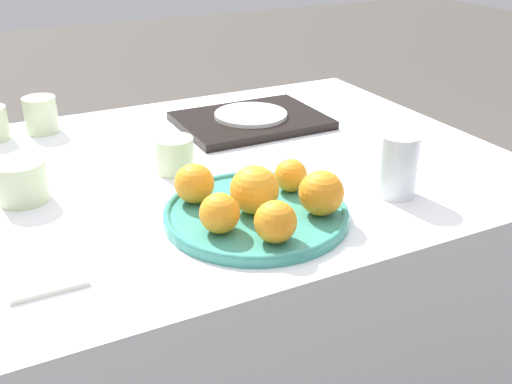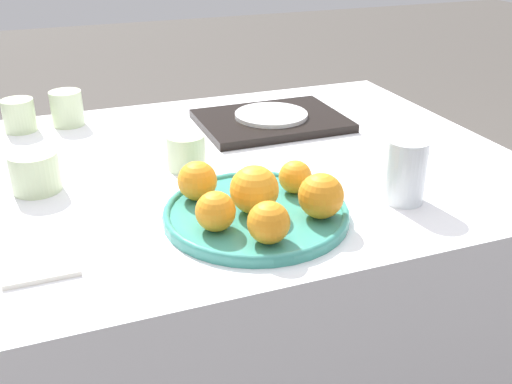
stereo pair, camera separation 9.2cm
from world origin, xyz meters
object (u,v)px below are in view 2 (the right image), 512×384
(cup_1, at_px, (67,108))
(cup_2, at_px, (19,115))
(water_glass, at_px, (405,171))
(serving_tray, at_px, (271,121))
(fruit_platter, at_px, (256,213))
(orange_1, at_px, (197,181))
(orange_2, at_px, (295,177))
(cup_3, at_px, (186,152))
(cup_0, at_px, (35,173))
(orange_3, at_px, (321,196))
(napkin, at_px, (40,261))
(orange_5, at_px, (269,223))
(side_plate, at_px, (271,115))
(orange_4, at_px, (216,211))
(orange_0, at_px, (254,190))

(cup_1, distance_m, cup_2, 0.11)
(water_glass, relative_size, serving_tray, 0.34)
(fruit_platter, height_order, orange_1, orange_1)
(orange_2, bearing_deg, cup_3, 125.29)
(cup_0, relative_size, cup_2, 1.19)
(orange_3, bearing_deg, orange_1, 141.53)
(water_glass, distance_m, cup_3, 0.43)
(cup_0, height_order, cup_1, cup_1)
(napkin, bearing_deg, orange_5, -14.03)
(orange_3, height_order, cup_1, orange_3)
(orange_5, distance_m, cup_1, 0.75)
(orange_2, bearing_deg, napkin, -171.85)
(side_plate, bearing_deg, orange_2, -106.15)
(orange_4, bearing_deg, orange_2, 24.95)
(fruit_platter, relative_size, orange_0, 3.84)
(side_plate, height_order, cup_1, cup_1)
(orange_4, bearing_deg, cup_1, 104.79)
(serving_tray, height_order, side_plate, side_plate)
(orange_0, xyz_separation_m, cup_0, (-0.34, 0.25, -0.02))
(orange_0, xyz_separation_m, side_plate, (0.21, 0.44, -0.03))
(orange_0, height_order, orange_1, orange_0)
(orange_2, bearing_deg, orange_3, -89.57)
(orange_4, bearing_deg, cup_2, 113.48)
(cup_2, height_order, napkin, cup_2)
(orange_2, xyz_separation_m, orange_4, (-0.17, -0.08, 0.00))
(cup_3, bearing_deg, cup_2, 130.82)
(orange_3, height_order, cup_0, orange_3)
(cup_1, bearing_deg, fruit_platter, -67.46)
(cup_0, bearing_deg, orange_0, -36.27)
(orange_5, distance_m, cup_2, 0.79)
(orange_5, relative_size, cup_3, 0.87)
(orange_4, height_order, orange_5, orange_5)
(orange_1, xyz_separation_m, serving_tray, (0.29, 0.36, -0.04))
(side_plate, height_order, napkin, side_plate)
(cup_2, relative_size, cup_3, 0.98)
(cup_2, relative_size, napkin, 0.68)
(water_glass, bearing_deg, serving_tray, 98.03)
(cup_3, height_order, napkin, cup_3)
(water_glass, relative_size, napkin, 1.04)
(orange_5, relative_size, serving_tray, 0.20)
(fruit_platter, bearing_deg, water_glass, -6.33)
(orange_5, height_order, cup_2, orange_5)
(fruit_platter, xyz_separation_m, orange_3, (0.09, -0.06, 0.04))
(cup_0, bearing_deg, cup_3, 0.90)
(orange_0, distance_m, cup_3, 0.26)
(orange_0, distance_m, serving_tray, 0.49)
(orange_0, bearing_deg, orange_1, 132.68)
(water_glass, xyz_separation_m, napkin, (-0.62, 0.01, -0.05))
(fruit_platter, xyz_separation_m, cup_2, (-0.36, 0.61, 0.03))
(orange_4, xyz_separation_m, napkin, (-0.27, 0.02, -0.04))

